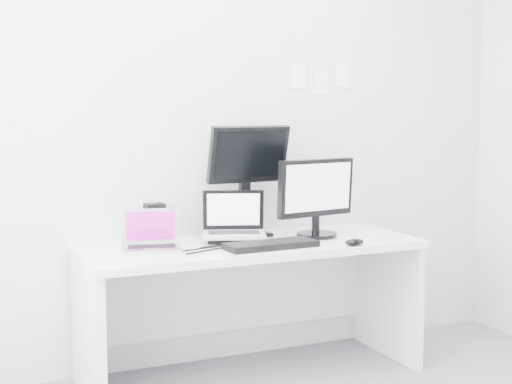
% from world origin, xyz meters
% --- Properties ---
extents(back_wall, '(3.60, 0.00, 3.60)m').
position_xyz_m(back_wall, '(0.00, 1.60, 1.35)').
color(back_wall, silver).
rests_on(back_wall, ground).
extents(desk, '(1.80, 0.70, 0.73)m').
position_xyz_m(desk, '(0.00, 1.25, 0.36)').
color(desk, white).
rests_on(desk, ground).
extents(macbook, '(0.33, 0.27, 0.21)m').
position_xyz_m(macbook, '(-0.54, 1.24, 0.84)').
color(macbook, silver).
rests_on(macbook, desk).
extents(speaker, '(0.13, 0.13, 0.20)m').
position_xyz_m(speaker, '(-0.45, 1.52, 0.83)').
color(speaker, black).
rests_on(speaker, desk).
extents(dell_laptop, '(0.40, 0.36, 0.28)m').
position_xyz_m(dell_laptop, '(-0.07, 1.31, 0.87)').
color(dell_laptop, '#AEB1B6').
rests_on(dell_laptop, desk).
extents(rear_monitor, '(0.47, 0.20, 0.63)m').
position_xyz_m(rear_monitor, '(0.06, 1.43, 1.05)').
color(rear_monitor, black).
rests_on(rear_monitor, desk).
extents(samsung_monitor, '(0.52, 0.30, 0.45)m').
position_xyz_m(samsung_monitor, '(0.40, 1.26, 0.95)').
color(samsung_monitor, black).
rests_on(samsung_monitor, desk).
extents(keyboard, '(0.49, 0.19, 0.03)m').
position_xyz_m(keyboard, '(0.03, 1.07, 0.75)').
color(keyboard, black).
rests_on(keyboard, desk).
extents(mouse, '(0.12, 0.08, 0.04)m').
position_xyz_m(mouse, '(0.45, 0.95, 0.75)').
color(mouse, black).
rests_on(mouse, desk).
extents(wall_note_0, '(0.10, 0.00, 0.14)m').
position_xyz_m(wall_note_0, '(0.45, 1.59, 1.62)').
color(wall_note_0, white).
rests_on(wall_note_0, back_wall).
extents(wall_note_1, '(0.09, 0.00, 0.13)m').
position_xyz_m(wall_note_1, '(0.60, 1.59, 1.58)').
color(wall_note_1, white).
rests_on(wall_note_1, back_wall).
extents(wall_note_2, '(0.10, 0.00, 0.14)m').
position_xyz_m(wall_note_2, '(0.75, 1.59, 1.63)').
color(wall_note_2, white).
rests_on(wall_note_2, back_wall).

